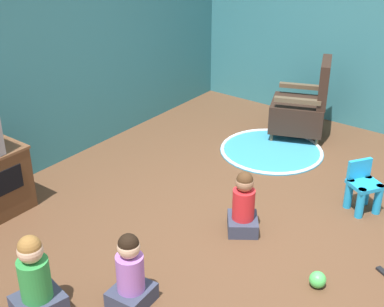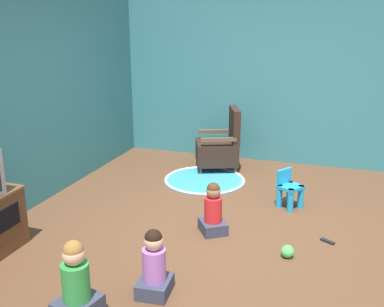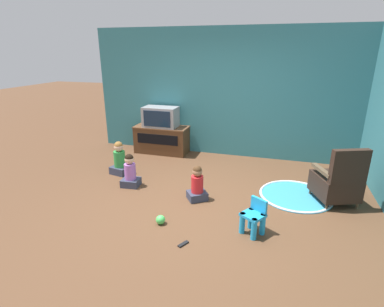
{
  "view_description": "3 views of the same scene",
  "coord_description": "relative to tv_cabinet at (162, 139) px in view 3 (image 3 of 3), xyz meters",
  "views": [
    {
      "loc": [
        -3.33,
        -1.85,
        2.63
      ],
      "look_at": [
        -0.36,
        0.4,
        0.77
      ],
      "focal_mm": 50.0,
      "sensor_mm": 36.0,
      "label": 1
    },
    {
      "loc": [
        -4.23,
        -1.1,
        2.19
      ],
      "look_at": [
        -0.03,
        0.33,
        0.85
      ],
      "focal_mm": 42.0,
      "sensor_mm": 36.0,
      "label": 2
    },
    {
      "loc": [
        1.09,
        -3.97,
        2.23
      ],
      "look_at": [
        -0.2,
        0.34,
        0.66
      ],
      "focal_mm": 28.0,
      "sensor_mm": 36.0,
      "label": 3
    }
  ],
  "objects": [
    {
      "name": "remote_control",
      "position": [
        1.54,
        -3.14,
        -0.31
      ],
      "size": [
        0.11,
        0.15,
        0.02
      ],
      "rotation": [
        0.0,
        0.0,
        1.07
      ],
      "color": "black",
      "rests_on": "ground_plane"
    },
    {
      "name": "television",
      "position": [
        0.0,
        -0.02,
        0.51
      ],
      "size": [
        0.75,
        0.43,
        0.44
      ],
      "color": "#939399",
      "rests_on": "tv_cabinet"
    },
    {
      "name": "black_armchair",
      "position": [
        3.44,
        -1.47,
        0.03
      ],
      "size": [
        0.75,
        0.77,
        0.93
      ],
      "rotation": [
        0.0,
        0.0,
        3.52
      ],
      "color": "brown",
      "rests_on": "ground_plane"
    },
    {
      "name": "ground_plane",
      "position": [
        1.43,
        -2.06,
        -0.32
      ],
      "size": [
        30.0,
        30.0,
        0.0
      ],
      "primitive_type": "plane",
      "color": "brown"
    },
    {
      "name": "play_mat",
      "position": [
        2.88,
        -1.41,
        -0.31
      ],
      "size": [
        1.14,
        1.14,
        0.04
      ],
      "color": "teal",
      "rests_on": "ground_plane"
    },
    {
      "name": "child_watching_right",
      "position": [
        1.39,
        -1.97,
        -0.07
      ],
      "size": [
        0.38,
        0.37,
        0.56
      ],
      "rotation": [
        0.0,
        0.0,
        0.62
      ],
      "color": "#33384C",
      "rests_on": "ground_plane"
    },
    {
      "name": "child_watching_center",
      "position": [
        -0.29,
        -1.38,
        -0.04
      ],
      "size": [
        0.37,
        0.34,
        0.63
      ],
      "rotation": [
        0.0,
        0.0,
        -0.21
      ],
      "color": "#33384C",
      "rests_on": "ground_plane"
    },
    {
      "name": "tv_cabinet",
      "position": [
        0.0,
        0.0,
        0.0
      ],
      "size": [
        1.2,
        0.51,
        0.61
      ],
      "color": "#4C2D19",
      "rests_on": "ground_plane"
    },
    {
      "name": "toy_ball",
      "position": [
        1.11,
        -2.79,
        -0.25
      ],
      "size": [
        0.13,
        0.13,
        0.13
      ],
      "color": "#4CCC59",
      "rests_on": "ground_plane"
    },
    {
      "name": "child_watching_left",
      "position": [
        0.16,
        -1.82,
        -0.06
      ],
      "size": [
        0.32,
        0.28,
        0.58
      ],
      "rotation": [
        0.0,
        0.0,
        0.09
      ],
      "color": "#33384C",
      "rests_on": "ground_plane"
    },
    {
      "name": "wall_back",
      "position": [
        1.32,
        0.33,
        1.03
      ],
      "size": [
        5.77,
        0.12,
        2.69
      ],
      "color": "teal",
      "rests_on": "ground_plane"
    },
    {
      "name": "yellow_kid_chair",
      "position": [
        2.32,
        -2.65,
        -0.11
      ],
      "size": [
        0.35,
        0.35,
        0.46
      ],
      "rotation": [
        0.0,
        0.0,
        -0.58
      ],
      "color": "#1E99DB",
      "rests_on": "ground_plane"
    }
  ]
}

